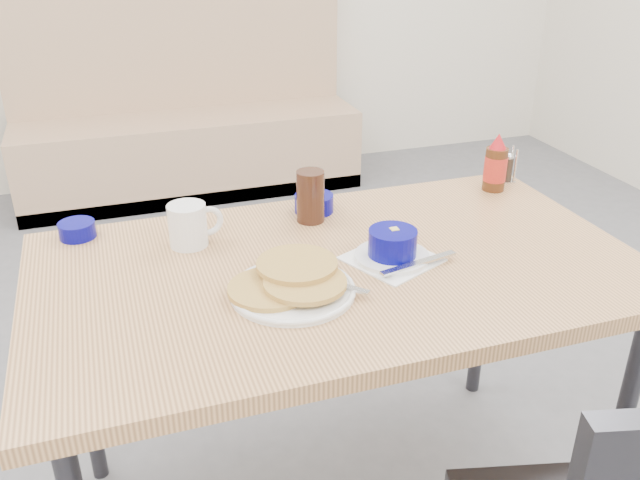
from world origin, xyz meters
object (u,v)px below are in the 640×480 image
object	(u,v)px
pancake_plate	(292,284)
grits_setting	(393,247)
butter_bowl	(314,203)
booth_bench	(187,129)
dining_table	(339,287)
creamer_bowl	(77,230)
coffee_mug	(190,224)
syrup_bottle	(496,166)
condiment_caddy	(501,170)
amber_tumbler	(310,196)

from	to	relation	value
pancake_plate	grits_setting	world-z (taller)	grits_setting
butter_bowl	booth_bench	bearing A→B (deg)	91.00
dining_table	creamer_bowl	world-z (taller)	creamer_bowl
coffee_mug	syrup_bottle	distance (m)	0.90
booth_bench	creamer_bowl	distance (m)	2.31
pancake_plate	grits_setting	xyz separation A→B (m)	(0.26, 0.07, 0.01)
dining_table	condiment_caddy	distance (m)	0.73
amber_tumbler	creamer_bowl	bearing A→B (deg)	171.18
dining_table	coffee_mug	xyz separation A→B (m)	(-0.31, 0.21, 0.12)
pancake_plate	amber_tumbler	xyz separation A→B (m)	(0.15, 0.34, 0.05)
dining_table	butter_bowl	distance (m)	0.32
creamer_bowl	pancake_plate	bearing A→B (deg)	-44.96
dining_table	butter_bowl	xyz separation A→B (m)	(0.04, 0.30, 0.09)
amber_tumbler	booth_bench	bearing A→B (deg)	90.29
pancake_plate	booth_bench	bearing A→B (deg)	86.93
booth_bench	condiment_caddy	xyz separation A→B (m)	(0.64, -2.19, 0.45)
booth_bench	amber_tumbler	world-z (taller)	booth_bench
condiment_caddy	syrup_bottle	xyz separation A→B (m)	(-0.06, -0.05, 0.04)
pancake_plate	coffee_mug	xyz separation A→B (m)	(-0.17, 0.30, 0.03)
creamer_bowl	syrup_bottle	distance (m)	1.16
pancake_plate	butter_bowl	world-z (taller)	same
amber_tumbler	syrup_bottle	world-z (taller)	syrup_bottle
coffee_mug	amber_tumbler	bearing A→B (deg)	7.28
butter_bowl	syrup_bottle	size ratio (longest dim) A/B	0.62
coffee_mug	syrup_bottle	xyz separation A→B (m)	(0.89, 0.08, 0.02)
creamer_bowl	syrup_bottle	xyz separation A→B (m)	(1.15, -0.05, 0.05)
booth_bench	pancake_plate	distance (m)	2.66
pancake_plate	creamer_bowl	bearing A→B (deg)	135.04
creamer_bowl	butter_bowl	bearing A→B (deg)	-3.38
booth_bench	butter_bowl	xyz separation A→B (m)	(0.04, -2.23, 0.43)
condiment_caddy	grits_setting	bearing A→B (deg)	-131.16
dining_table	amber_tumbler	distance (m)	0.28
condiment_caddy	dining_table	bearing A→B (deg)	-138.28
butter_bowl	creamer_bowl	bearing A→B (deg)	176.62
dining_table	condiment_caddy	xyz separation A→B (m)	(0.64, 0.34, 0.10)
coffee_mug	grits_setting	bearing A→B (deg)	-28.23
butter_bowl	grits_setting	bearing A→B (deg)	-75.52
booth_bench	creamer_bowl	bearing A→B (deg)	-104.57
grits_setting	pancake_plate	bearing A→B (deg)	-165.98
coffee_mug	condiment_caddy	size ratio (longest dim) A/B	1.33
butter_bowl	pancake_plate	bearing A→B (deg)	-114.54
amber_tumbler	condiment_caddy	world-z (taller)	amber_tumbler
dining_table	coffee_mug	world-z (taller)	coffee_mug
dining_table	amber_tumbler	xyz separation A→B (m)	(0.01, 0.25, 0.13)
grits_setting	creamer_bowl	distance (m)	0.78
creamer_bowl	syrup_bottle	size ratio (longest dim) A/B	0.53
pancake_plate	dining_table	bearing A→B (deg)	32.34
pancake_plate	butter_bowl	bearing A→B (deg)	65.46
amber_tumbler	syrup_bottle	xyz separation A→B (m)	(0.57, 0.04, 0.00)
booth_bench	grits_setting	bearing A→B (deg)	-87.24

